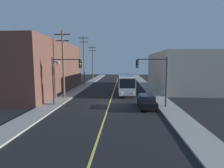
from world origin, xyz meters
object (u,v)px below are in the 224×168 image
(utility_pole_mid, at_px, (84,58))
(utility_pole_near, at_px, (63,61))
(utility_pole_far, at_px, (93,61))
(traffic_signal_left_corner, at_px, (65,72))
(traffic_signal_right_corner, at_px, (154,72))
(street_lamp_left, at_px, (55,76))
(parked_car_black, at_px, (147,101))
(city_bus, at_px, (125,83))

(utility_pole_mid, bearing_deg, utility_pole_near, -88.34)
(utility_pole_far, xyz_separation_m, traffic_signal_left_corner, (2.21, -32.80, -1.59))
(traffic_signal_right_corner, distance_m, street_lamp_left, 12.26)
(traffic_signal_right_corner, relative_size, street_lamp_left, 1.09)
(utility_pole_near, height_order, utility_pole_far, utility_pole_far)
(utility_pole_near, relative_size, traffic_signal_right_corner, 1.66)
(utility_pole_far, bearing_deg, utility_pole_mid, -89.52)
(utility_pole_near, xyz_separation_m, traffic_signal_left_corner, (1.64, -4.28, -1.33))
(utility_pole_near, relative_size, street_lamp_left, 1.81)
(utility_pole_near, bearing_deg, utility_pole_far, 91.14)
(utility_pole_mid, height_order, utility_pole_far, utility_pole_mid)
(parked_car_black, xyz_separation_m, traffic_signal_right_corner, (0.77, 0.21, 3.46))
(traffic_signal_right_corner, bearing_deg, parked_car_black, -164.58)
(utility_pole_near, xyz_separation_m, utility_pole_far, (-0.57, 28.52, 0.25))
(city_bus, relative_size, utility_pole_mid, 1.05)
(utility_pole_mid, relative_size, traffic_signal_left_corner, 1.94)
(parked_car_black, bearing_deg, city_bus, 102.39)
(utility_pole_near, relative_size, traffic_signal_left_corner, 1.66)
(utility_pole_near, bearing_deg, street_lamp_left, -86.84)
(traffic_signal_left_corner, xyz_separation_m, street_lamp_left, (-1.42, 0.24, -0.56))
(parked_car_black, bearing_deg, traffic_signal_left_corner, 177.74)
(utility_pole_mid, bearing_deg, traffic_signal_right_corner, -57.81)
(city_bus, relative_size, traffic_signal_right_corner, 2.04)
(utility_pole_far, height_order, traffic_signal_left_corner, utility_pole_far)
(utility_pole_near, bearing_deg, city_bus, 34.78)
(utility_pole_far, distance_m, traffic_signal_left_corner, 32.92)
(utility_pole_near, relative_size, utility_pole_far, 0.95)
(parked_car_black, relative_size, traffic_signal_right_corner, 0.74)
(parked_car_black, bearing_deg, utility_pole_mid, 120.37)
(parked_car_black, xyz_separation_m, utility_pole_near, (-11.69, 4.68, 4.80))
(parked_car_black, xyz_separation_m, street_lamp_left, (-11.47, 0.64, 2.90))
(traffic_signal_right_corner, bearing_deg, utility_pole_mid, 122.19)
(parked_car_black, xyz_separation_m, utility_pole_far, (-12.26, 33.20, 5.05))
(traffic_signal_left_corner, distance_m, street_lamp_left, 1.54)
(traffic_signal_left_corner, relative_size, traffic_signal_right_corner, 1.00)
(utility_pole_far, bearing_deg, utility_pole_near, -88.86)
(utility_pole_far, distance_m, traffic_signal_right_corner, 35.50)
(utility_pole_near, height_order, traffic_signal_right_corner, utility_pole_near)
(city_bus, height_order, utility_pole_near, utility_pole_near)
(utility_pole_mid, bearing_deg, city_bus, -44.78)
(parked_car_black, distance_m, traffic_signal_left_corner, 10.64)
(utility_pole_far, relative_size, street_lamp_left, 1.90)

